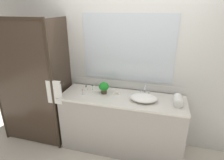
{
  "coord_description": "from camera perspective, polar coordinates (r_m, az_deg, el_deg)",
  "views": [
    {
      "loc": [
        0.49,
        -2.37,
        2.13
      ],
      "look_at": [
        -0.15,
        0.0,
        1.15
      ],
      "focal_mm": 30.08,
      "sensor_mm": 36.0,
      "label": 1
    }
  ],
  "objects": [
    {
      "name": "ground_plane",
      "position": [
        3.22,
        2.73,
        -19.64
      ],
      "size": [
        8.0,
        8.0,
        0.0
      ],
      "primitive_type": "plane",
      "color": "beige"
    },
    {
      "name": "wall_back_with_mirror",
      "position": [
        2.88,
        4.7,
        5.03
      ],
      "size": [
        4.4,
        0.06,
        2.6
      ],
      "color": "silver",
      "rests_on": "ground_plane"
    },
    {
      "name": "vanity_cabinet",
      "position": [
        2.95,
        2.93,
        -12.94
      ],
      "size": [
        1.8,
        0.58,
        0.9
      ],
      "color": "#9E9993",
      "rests_on": "ground_plane"
    },
    {
      "name": "shower_enclosure",
      "position": [
        3.02,
        -22.08,
        -1.38
      ],
      "size": [
        1.2,
        0.59,
        2.0
      ],
      "color": "#2D2319",
      "rests_on": "ground_plane"
    },
    {
      "name": "sink_basin",
      "position": [
        2.64,
        9.54,
        -5.33
      ],
      "size": [
        0.38,
        0.29,
        0.09
      ],
      "primitive_type": "ellipsoid",
      "color": "white",
      "rests_on": "vanity_cabinet"
    },
    {
      "name": "faucet",
      "position": [
        2.8,
        9.95,
        -3.6
      ],
      "size": [
        0.17,
        0.14,
        0.15
      ],
      "color": "silver",
      "rests_on": "vanity_cabinet"
    },
    {
      "name": "potted_plant",
      "position": [
        2.78,
        -2.47,
        -2.19
      ],
      "size": [
        0.15,
        0.15,
        0.17
      ],
      "color": "#473828",
      "rests_on": "vanity_cabinet"
    },
    {
      "name": "soap_dish",
      "position": [
        2.81,
        1.33,
        -3.92
      ],
      "size": [
        0.1,
        0.07,
        0.04
      ],
      "color": "silver",
      "rests_on": "vanity_cabinet"
    },
    {
      "name": "amenity_bottle_shampoo",
      "position": [
        2.95,
        -5.9,
        -2.31
      ],
      "size": [
        0.03,
        0.03,
        0.07
      ],
      "color": "white",
      "rests_on": "vanity_cabinet"
    },
    {
      "name": "amenity_bottle_body_wash",
      "position": [
        2.93,
        -7.83,
        -2.49
      ],
      "size": [
        0.03,
        0.03,
        0.08
      ],
      "color": "white",
      "rests_on": "vanity_cabinet"
    },
    {
      "name": "amenity_bottle_conditioner",
      "position": [
        2.8,
        -8.99,
        -3.62
      ],
      "size": [
        0.02,
        0.02,
        0.09
      ],
      "color": "silver",
      "rests_on": "vanity_cabinet"
    },
    {
      "name": "rolled_towel_near_edge",
      "position": [
        2.65,
        19.42,
        -5.86
      ],
      "size": [
        0.12,
        0.22,
        0.12
      ],
      "primitive_type": "cylinder",
      "rotation": [
        1.57,
        0.0,
        0.0
      ],
      "color": "white",
      "rests_on": "vanity_cabinet"
    }
  ]
}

